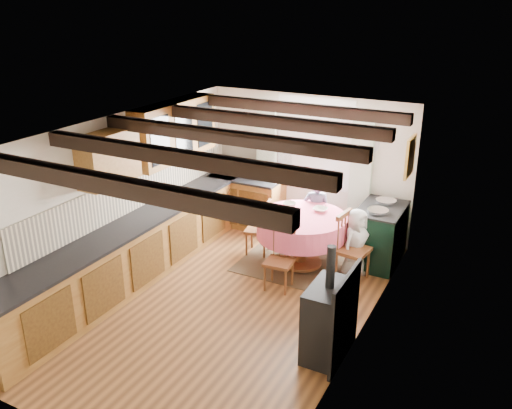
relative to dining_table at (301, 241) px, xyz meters
The scene contains 41 objects.
floor 1.57m from the dining_table, 107.11° to the right, with size 3.60×5.50×0.00m, color #965C2E.
ceiling 2.50m from the dining_table, 107.11° to the right, with size 3.60×5.50×0.00m, color white.
wall_back 1.59m from the dining_table, 108.82° to the left, with size 3.60×0.00×2.40m, color silver.
wall_front 4.29m from the dining_table, 96.05° to the right, with size 3.60×0.00×2.40m, color silver.
wall_left 2.78m from the dining_table, 147.23° to the right, with size 0.00×5.50×2.40m, color silver.
wall_right 2.13m from the dining_table, 46.83° to the right, with size 0.00×5.50×2.40m, color silver.
beam_a 3.96m from the dining_table, 97.36° to the right, with size 3.60×0.16×0.16m, color black.
beam_b 3.13m from the dining_table, 100.31° to the right, with size 3.60×0.16×0.16m, color black.
beam_c 2.43m from the dining_table, 107.11° to the right, with size 3.60×0.16×0.16m, color black.
beam_d 2.00m from the dining_table, 134.99° to the right, with size 3.60×0.16×0.16m, color black.
beam_e 2.03m from the dining_table, 128.70° to the left, with size 3.60×0.16×0.16m, color black.
splash_left 2.62m from the dining_table, 152.77° to the right, with size 0.02×4.50×0.55m, color beige.
splash_back 2.09m from the dining_table, 138.35° to the left, with size 1.40×0.02×0.55m, color beige.
base_cabinet_left 2.42m from the dining_table, 143.39° to the right, with size 0.60×5.30×0.88m, color olive.
base_cabinet_back 1.80m from the dining_table, 146.08° to the left, with size 1.30×0.60×0.88m, color olive.
worktop_left 2.46m from the dining_table, 143.10° to the right, with size 0.64×5.30×0.04m, color black.
worktop_back 1.86m from the dining_table, 146.61° to the left, with size 1.30×0.64×0.04m, color black.
wall_cabinet_glass 2.59m from the dining_table, behind, with size 0.34×1.80×0.90m, color olive.
wall_cabinet_solid 3.09m from the dining_table, 139.94° to the right, with size 0.34×0.90×0.70m, color olive.
window_frame 1.79m from the dining_table, 104.96° to the left, with size 1.34×0.03×1.54m, color white.
window_pane 1.79m from the dining_table, 104.91° to the left, with size 1.20×0.01×1.40m, color white.
curtain_left 1.83m from the dining_table, 134.75° to the left, with size 0.35×0.10×2.10m, color silver.
curtain_right 1.48m from the dining_table, 67.25° to the left, with size 0.35×0.10×2.10m, color silver.
curtain_rod 2.18m from the dining_table, 105.96° to the left, with size 0.03×0.03×2.00m, color black.
wall_picture 2.04m from the dining_table, 32.83° to the left, with size 0.04×0.50×0.60m, color gold.
wall_plate 1.91m from the dining_table, 64.61° to the left, with size 0.30×0.30×0.02m, color silver.
rug 0.41m from the dining_table, ahead, with size 1.81×1.41×0.01m, color #4C3E25.
dining_table is the anchor object (origin of this frame).
chair_near 0.80m from the dining_table, 90.11° to the right, with size 0.38×0.40×0.89m, color brown, non-canonical shape.
chair_left 0.78m from the dining_table, behind, with size 0.38×0.40×0.90m, color brown, non-canonical shape.
chair_right 0.86m from the dining_table, ahead, with size 0.44×0.46×1.03m, color brown, non-canonical shape.
aga_range 1.22m from the dining_table, 32.96° to the left, with size 0.65×1.01×0.93m, color black, non-canonical shape.
cast_iron_stove 2.25m from the dining_table, 59.36° to the right, with size 0.42×0.70×1.39m, color black, non-canonical shape.
child_far 0.71m from the dining_table, 92.88° to the left, with size 0.44×0.29×1.22m, color #54536C.
child_right 0.84m from the dining_table, ahead, with size 0.51×0.33×1.05m, color silver.
bowl_a 0.56m from the dining_table, 60.15° to the left, with size 0.22×0.22×0.05m, color silver.
bowl_b 0.61m from the dining_table, 141.62° to the left, with size 0.21×0.21×0.07m, color silver.
cup 0.61m from the dining_table, 98.70° to the right, with size 0.09×0.09×0.09m, color silver.
canister_tall 1.98m from the dining_table, 150.44° to the left, with size 0.13×0.13×0.22m, color #262628.
canister_wide 1.98m from the dining_table, 144.00° to the left, with size 0.18×0.18×0.20m, color #262628.
canister_slim 1.65m from the dining_table, 139.66° to the left, with size 0.10×0.10×0.29m, color #262628.
Camera 1 is at (3.25, -5.46, 3.91)m, focal length 37.65 mm.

